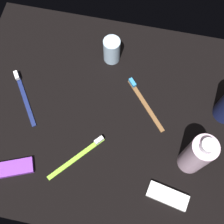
% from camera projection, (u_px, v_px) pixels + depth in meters
% --- Properties ---
extents(ground_plane, '(0.84, 0.64, 0.01)m').
position_uv_depth(ground_plane, '(112.00, 117.00, 0.85)').
color(ground_plane, black).
extents(bodywash_bottle, '(0.06, 0.06, 0.18)m').
position_uv_depth(bodywash_bottle, '(197.00, 155.00, 0.72)').
color(bodywash_bottle, silver).
rests_on(bodywash_bottle, ground_plane).
extents(deodorant_stick, '(0.05, 0.05, 0.09)m').
position_uv_depth(deodorant_stick, '(112.00, 50.00, 0.87)').
color(deodorant_stick, silver).
rests_on(deodorant_stick, ground_plane).
extents(toothbrush_lime, '(0.13, 0.14, 0.02)m').
position_uv_depth(toothbrush_lime, '(80.00, 155.00, 0.80)').
color(toothbrush_lime, '#8CD133').
rests_on(toothbrush_lime, ground_plane).
extents(toothbrush_brown, '(0.13, 0.14, 0.02)m').
position_uv_depth(toothbrush_brown, '(144.00, 101.00, 0.85)').
color(toothbrush_brown, brown).
rests_on(toothbrush_brown, ground_plane).
extents(toothbrush_navy, '(0.11, 0.16, 0.02)m').
position_uv_depth(toothbrush_navy, '(24.00, 95.00, 0.86)').
color(toothbrush_navy, navy).
rests_on(toothbrush_navy, ground_plane).
extents(snack_bar_purple, '(0.11, 0.08, 0.01)m').
position_uv_depth(snack_bar_purple, '(13.00, 168.00, 0.78)').
color(snack_bar_purple, purple).
rests_on(snack_bar_purple, ground_plane).
extents(snack_bar_white, '(0.11, 0.06, 0.01)m').
position_uv_depth(snack_bar_white, '(168.00, 196.00, 0.76)').
color(snack_bar_white, white).
rests_on(snack_bar_white, ground_plane).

